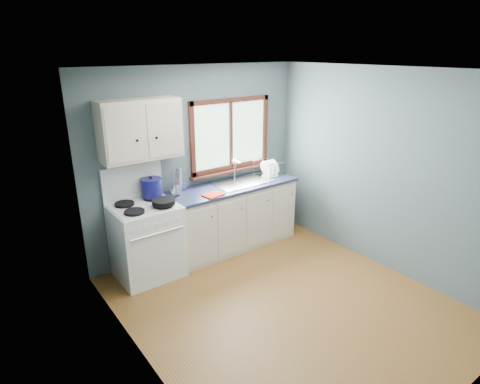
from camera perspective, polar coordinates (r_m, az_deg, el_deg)
floor at (r=4.69m, az=6.30°, el=-15.49°), size 3.20×3.60×0.02m
ceiling at (r=3.84m, az=7.76°, el=16.95°), size 3.20×3.60×0.02m
wall_back at (r=5.48m, az=-6.12°, el=4.46°), size 3.20×0.02×2.50m
wall_front at (r=3.17m, az=30.27°, el=-10.17°), size 3.20×0.02×2.50m
wall_left at (r=3.28m, az=-14.16°, el=-6.86°), size 0.02×3.60×2.50m
wall_right at (r=5.28m, az=19.81°, el=2.80°), size 0.02×3.60×2.50m
gas_range at (r=5.07m, az=-13.14°, el=-6.45°), size 0.76×0.69×1.36m
base_cabinets at (r=5.69m, az=-1.08°, el=-3.83°), size 1.85×0.60×0.88m
countertop at (r=5.51m, az=-1.11°, el=0.84°), size 1.89×0.64×0.04m
sink at (r=5.62m, az=0.38°, el=0.81°), size 0.84×0.46×0.44m
window at (r=5.68m, az=-1.32°, el=7.45°), size 1.36×0.10×1.03m
upper_cabinets at (r=4.83m, az=-14.01°, el=8.60°), size 0.95×0.35×0.70m
skillet at (r=4.79m, az=-10.79°, el=-1.37°), size 0.44×0.35×0.05m
stockpot at (r=5.05m, az=-12.50°, el=0.68°), size 0.32×0.32×0.26m
utensil_crock at (r=5.18m, az=-9.25°, el=0.40°), size 0.14×0.14×0.35m
thermos at (r=5.20m, az=-8.69°, el=1.62°), size 0.08×0.08×0.34m
soap_bottle at (r=5.31m, az=-8.00°, el=1.60°), size 0.10×0.10×0.25m
dish_towel at (r=5.11m, az=-3.82°, el=-0.42°), size 0.28×0.22×0.02m
dish_rack at (r=5.95m, az=4.32°, el=3.04°), size 0.44×0.35×0.22m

